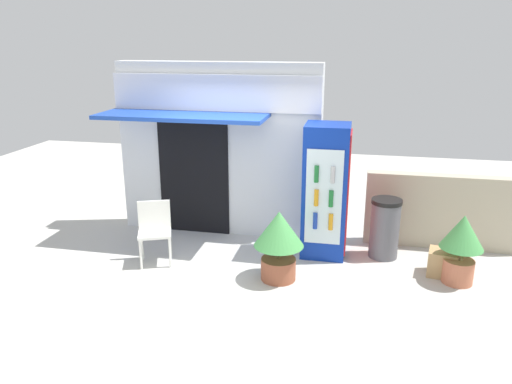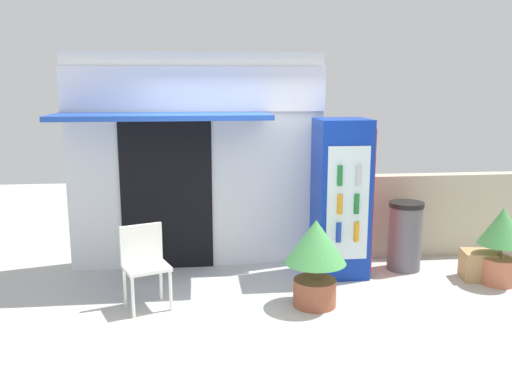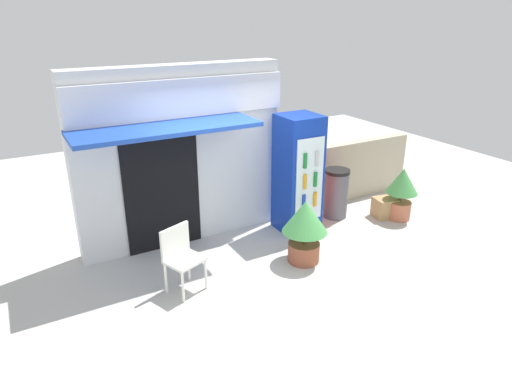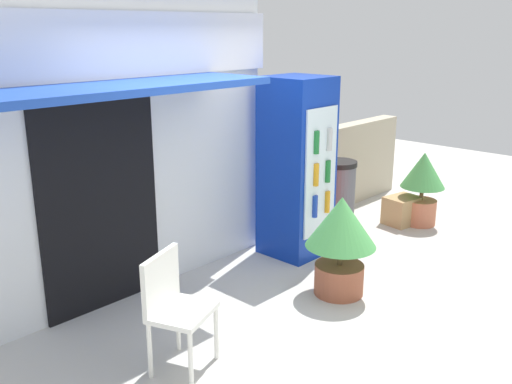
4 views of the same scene
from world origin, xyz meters
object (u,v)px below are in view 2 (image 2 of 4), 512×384
object	(u,v)px
potted_plant_curbside	(502,238)
trash_bin	(405,236)
plastic_chair	(144,259)
cardboard_box	(480,265)
drink_cooler	(341,198)
potted_plant_near_shop	(316,254)

from	to	relation	value
potted_plant_curbside	trash_bin	world-z (taller)	potted_plant_curbside
plastic_chair	potted_plant_curbside	distance (m)	4.21
potted_plant_curbside	cardboard_box	bearing A→B (deg)	129.08
drink_cooler	plastic_chair	size ratio (longest dim) A/B	2.20
trash_bin	cardboard_box	xyz separation A→B (m)	(0.80, -0.47, -0.27)
drink_cooler	potted_plant_near_shop	bearing A→B (deg)	-118.88
potted_plant_near_shop	trash_bin	distance (m)	1.76
drink_cooler	trash_bin	xyz separation A→B (m)	(0.88, 0.06, -0.54)
potted_plant_curbside	trash_bin	bearing A→B (deg)	145.72
potted_plant_curbside	potted_plant_near_shop	bearing A→B (deg)	-170.64
potted_plant_near_shop	plastic_chair	bearing A→B (deg)	173.86
drink_cooler	plastic_chair	distance (m)	2.55
drink_cooler	potted_plant_curbside	bearing A→B (deg)	-17.72
plastic_chair	trash_bin	distance (m)	3.37
potted_plant_near_shop	cardboard_box	world-z (taller)	potted_plant_near_shop
potted_plant_near_shop	cardboard_box	xyz separation A→B (m)	(2.22, 0.57, -0.41)
potted_plant_curbside	cardboard_box	xyz separation A→B (m)	(-0.15, 0.18, -0.39)
plastic_chair	trash_bin	bearing A→B (deg)	14.37
drink_cooler	plastic_chair	xyz separation A→B (m)	(-2.38, -0.78, -0.46)
plastic_chair	trash_bin	xyz separation A→B (m)	(3.26, 0.84, -0.08)
plastic_chair	drink_cooler	bearing A→B (deg)	18.03
potted_plant_curbside	trash_bin	distance (m)	1.15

